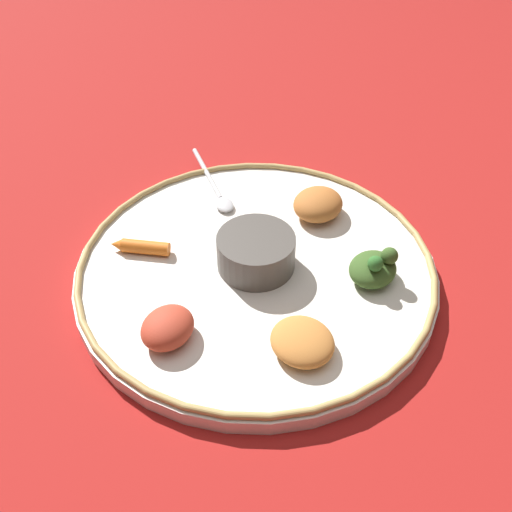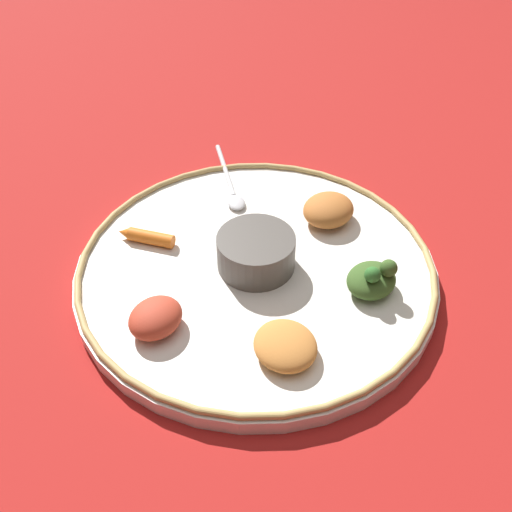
{
  "view_description": "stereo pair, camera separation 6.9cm",
  "coord_description": "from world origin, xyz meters",
  "px_view_note": "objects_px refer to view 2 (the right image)",
  "views": [
    {
      "loc": [
        -0.26,
        0.44,
        0.5
      ],
      "look_at": [
        0.0,
        0.0,
        0.03
      ],
      "focal_mm": 40.86,
      "sensor_mm": 36.0,
      "label": 1
    },
    {
      "loc": [
        -0.31,
        0.4,
        0.5
      ],
      "look_at": [
        0.0,
        0.0,
        0.03
      ],
      "focal_mm": 40.86,
      "sensor_mm": 36.0,
      "label": 2
    }
  ],
  "objects_px": {
    "center_bowl": "(256,251)",
    "spoon": "(231,187)",
    "carrot_near_spoon": "(146,237)",
    "greens_pile": "(372,279)"
  },
  "relations": [
    {
      "from": "spoon",
      "to": "carrot_near_spoon",
      "type": "height_order",
      "value": "carrot_near_spoon"
    },
    {
      "from": "center_bowl",
      "to": "greens_pile",
      "type": "relative_size",
      "value": 1.4
    },
    {
      "from": "center_bowl",
      "to": "spoon",
      "type": "height_order",
      "value": "center_bowl"
    },
    {
      "from": "greens_pile",
      "to": "center_bowl",
      "type": "bearing_deg",
      "value": 20.42
    },
    {
      "from": "greens_pile",
      "to": "carrot_near_spoon",
      "type": "xyz_separation_m",
      "value": [
        0.27,
        0.1,
        -0.01
      ]
    },
    {
      "from": "center_bowl",
      "to": "spoon",
      "type": "xyz_separation_m",
      "value": [
        0.12,
        -0.1,
        -0.02
      ]
    },
    {
      "from": "greens_pile",
      "to": "carrot_near_spoon",
      "type": "distance_m",
      "value": 0.28
    },
    {
      "from": "spoon",
      "to": "greens_pile",
      "type": "xyz_separation_m",
      "value": [
        -0.25,
        0.05,
        0.01
      ]
    },
    {
      "from": "spoon",
      "to": "carrot_near_spoon",
      "type": "relative_size",
      "value": 1.82
    },
    {
      "from": "center_bowl",
      "to": "greens_pile",
      "type": "height_order",
      "value": "greens_pile"
    }
  ]
}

